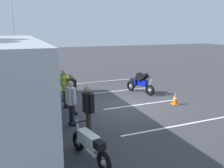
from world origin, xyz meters
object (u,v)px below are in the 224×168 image
at_px(spectator_far_right, 64,82).
at_px(tour_bus, 6,82).
at_px(spectator_far_left, 88,107).
at_px(parked_motorcycle_silver, 90,145).
at_px(traffic_cone, 175,98).
at_px(flagpole, 14,37).
at_px(spectator_centre, 72,90).
at_px(spectator_right, 66,86).
at_px(spectator_left, 71,99).
at_px(stunt_motorcycle, 140,83).

bearing_deg(spectator_far_right, tour_bus, 131.65).
distance_m(spectator_far_left, spectator_far_right, 4.58).
relative_size(parked_motorcycle_silver, traffic_cone, 3.21).
height_order(parked_motorcycle_silver, flagpole, flagpole).
height_order(spectator_centre, spectator_far_right, spectator_centre).
relative_size(spectator_far_left, spectator_far_right, 1.10).
height_order(spectator_right, spectator_far_right, spectator_right).
bearing_deg(flagpole, spectator_right, -162.27).
distance_m(tour_bus, spectator_far_right, 3.51).
distance_m(spectator_far_left, traffic_cone, 5.44).
height_order(spectator_far_right, flagpole, flagpole).
height_order(spectator_far_right, parked_motorcycle_silver, spectator_far_right).
height_order(spectator_left, spectator_right, spectator_left).
bearing_deg(spectator_right, spectator_far_left, -178.14).
distance_m(stunt_motorcycle, flagpole, 8.81).
height_order(spectator_centre, parked_motorcycle_silver, spectator_centre).
xyz_separation_m(tour_bus, flagpole, (7.68, -0.37, 1.44)).
distance_m(spectator_far_left, flagpole, 10.40).
relative_size(spectator_centre, spectator_right, 1.05).
distance_m(spectator_right, flagpole, 7.15).
bearing_deg(flagpole, parked_motorcycle_silver, -171.10).
distance_m(spectator_far_left, stunt_motorcycle, 6.37).
bearing_deg(tour_bus, spectator_left, -115.06).
distance_m(spectator_left, parked_motorcycle_silver, 2.82).
height_order(spectator_centre, flagpole, flagpole).
distance_m(spectator_far_left, spectator_left, 1.28).
bearing_deg(stunt_motorcycle, spectator_right, 104.78).
bearing_deg(spectator_far_left, spectator_left, 14.88).
distance_m(tour_bus, spectator_left, 2.55).
distance_m(spectator_centre, spectator_right, 1.05).
xyz_separation_m(spectator_left, spectator_right, (2.21, -0.22, -0.00)).
xyz_separation_m(spectator_left, traffic_cone, (0.85, -5.29, -0.73)).
height_order(spectator_far_left, spectator_right, spectator_far_left).
height_order(spectator_far_left, stunt_motorcycle, spectator_far_left).
bearing_deg(spectator_right, spectator_far_right, -6.04).
distance_m(spectator_centre, flagpole, 8.12).
bearing_deg(flagpole, spectator_far_left, -167.57).
height_order(tour_bus, traffic_cone, tour_bus).
bearing_deg(spectator_left, parked_motorcycle_silver, 178.56).
xyz_separation_m(tour_bus, spectator_centre, (0.11, -2.53, -0.56)).
xyz_separation_m(spectator_far_left, traffic_cone, (2.09, -4.96, -0.78)).
height_order(spectator_left, flagpole, flagpole).
xyz_separation_m(spectator_centre, spectator_far_right, (2.18, -0.04, -0.11)).
relative_size(tour_bus, spectator_far_right, 6.06).
xyz_separation_m(spectator_far_left, spectator_far_right, (4.58, -0.01, -0.11)).
xyz_separation_m(spectator_far_left, flagpole, (9.96, 2.20, 2.00)).
relative_size(tour_bus, spectator_right, 5.79).
relative_size(spectator_left, traffic_cone, 2.77).
bearing_deg(spectator_centre, flagpole, 15.94).
relative_size(stunt_motorcycle, flagpole, 0.31).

